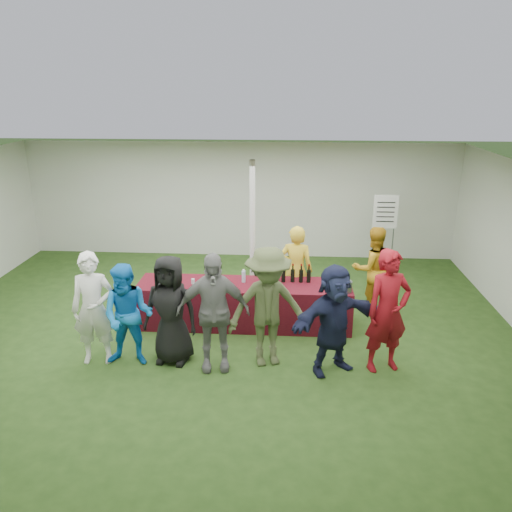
# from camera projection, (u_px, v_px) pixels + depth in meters

# --- Properties ---
(ground) EXTENTS (60.00, 60.00, 0.00)m
(ground) POSITION_uv_depth(u_px,v_px,m) (218.00, 332.00, 8.35)
(ground) COLOR #284719
(ground) RESTS_ON ground
(tent) EXTENTS (10.00, 10.00, 10.00)m
(tent) POSITION_uv_depth(u_px,v_px,m) (252.00, 235.00, 9.00)
(tent) COLOR white
(tent) RESTS_ON ground
(serving_table) EXTENTS (3.60, 0.80, 0.75)m
(serving_table) POSITION_uv_depth(u_px,v_px,m) (244.00, 304.00, 8.52)
(serving_table) COLOR #5D1219
(serving_table) RESTS_ON ground
(wine_bottles) EXTENTS (0.84, 0.15, 0.32)m
(wine_bottles) POSITION_uv_depth(u_px,v_px,m) (285.00, 275.00, 8.45)
(wine_bottles) COLOR black
(wine_bottles) RESTS_ON serving_table
(wine_glasses) EXTENTS (1.19, 0.10, 0.16)m
(wine_glasses) POSITION_uv_depth(u_px,v_px,m) (187.00, 282.00, 8.16)
(wine_glasses) COLOR silver
(wine_glasses) RESTS_ON serving_table
(water_bottle) EXTENTS (0.07, 0.07, 0.23)m
(water_bottle) POSITION_uv_depth(u_px,v_px,m) (244.00, 276.00, 8.44)
(water_bottle) COLOR silver
(water_bottle) RESTS_ON serving_table
(bar_towel) EXTENTS (0.25, 0.18, 0.03)m
(bar_towel) POSITION_uv_depth(u_px,v_px,m) (341.00, 284.00, 8.34)
(bar_towel) COLOR white
(bar_towel) RESTS_ON serving_table
(dump_bucket) EXTENTS (0.26, 0.26, 0.18)m
(dump_bucket) POSITION_uv_depth(u_px,v_px,m) (344.00, 286.00, 8.06)
(dump_bucket) COLOR slate
(dump_bucket) RESTS_ON serving_table
(wine_list_sign) EXTENTS (0.50, 0.03, 1.80)m
(wine_list_sign) POSITION_uv_depth(u_px,v_px,m) (385.00, 218.00, 10.27)
(wine_list_sign) COLOR slate
(wine_list_sign) RESTS_ON ground
(staff_pourer) EXTENTS (0.65, 0.48, 1.64)m
(staff_pourer) POSITION_uv_depth(u_px,v_px,m) (296.00, 271.00, 8.79)
(staff_pourer) COLOR yellow
(staff_pourer) RESTS_ON ground
(staff_back) EXTENTS (0.87, 0.74, 1.57)m
(staff_back) POSITION_uv_depth(u_px,v_px,m) (373.00, 269.00, 8.97)
(staff_back) COLOR gold
(staff_back) RESTS_ON ground
(customer_0) EXTENTS (0.68, 0.50, 1.71)m
(customer_0) POSITION_uv_depth(u_px,v_px,m) (94.00, 309.00, 7.22)
(customer_0) COLOR white
(customer_0) RESTS_ON ground
(customer_1) EXTENTS (0.76, 0.60, 1.55)m
(customer_1) POSITION_uv_depth(u_px,v_px,m) (128.00, 316.00, 7.18)
(customer_1) COLOR blue
(customer_1) RESTS_ON ground
(customer_2) EXTENTS (0.87, 0.63, 1.65)m
(customer_2) POSITION_uv_depth(u_px,v_px,m) (171.00, 310.00, 7.25)
(customer_2) COLOR black
(customer_2) RESTS_ON ground
(customer_3) EXTENTS (1.08, 0.56, 1.77)m
(customer_3) POSITION_uv_depth(u_px,v_px,m) (213.00, 312.00, 7.05)
(customer_3) COLOR slate
(customer_3) RESTS_ON ground
(customer_4) EXTENTS (1.31, 0.97, 1.81)m
(customer_4) POSITION_uv_depth(u_px,v_px,m) (268.00, 307.00, 7.15)
(customer_4) COLOR #46512D
(customer_4) RESTS_ON ground
(customer_5) EXTENTS (1.54, 1.16, 1.62)m
(customer_5) POSITION_uv_depth(u_px,v_px,m) (334.00, 320.00, 6.99)
(customer_5) COLOR #191E3C
(customer_5) RESTS_ON ground
(customer_6) EXTENTS (0.77, 0.63, 1.82)m
(customer_6) POSITION_uv_depth(u_px,v_px,m) (388.00, 311.00, 7.01)
(customer_6) COLOR maroon
(customer_6) RESTS_ON ground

